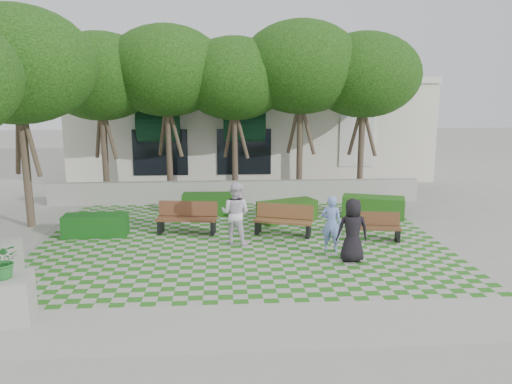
{
  "coord_description": "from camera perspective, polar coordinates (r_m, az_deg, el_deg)",
  "views": [
    {
      "loc": [
        -0.51,
        -13.72,
        4.54
      ],
      "look_at": [
        0.5,
        1.5,
        1.4
      ],
      "focal_mm": 35.0,
      "sensor_mm": 36.0,
      "label": 1
    }
  ],
  "objects": [
    {
      "name": "ground",
      "position": [
        14.46,
        -1.59,
        -6.67
      ],
      "size": [
        90.0,
        90.0,
        0.0
      ],
      "primitive_type": "plane",
      "color": "gray",
      "rests_on": "ground"
    },
    {
      "name": "person_white",
      "position": [
        14.85,
        -2.37,
        -2.44
      ],
      "size": [
        1.1,
        0.99,
        1.86
      ],
      "primitive_type": "imported",
      "rotation": [
        0.0,
        0.0,
        2.76
      ],
      "color": "white",
      "rests_on": "ground"
    },
    {
      "name": "sidewalk_west",
      "position": [
        16.79,
        -27.23,
        -5.36
      ],
      "size": [
        2.0,
        12.0,
        0.01
      ],
      "primitive_type": "cube",
      "color": "#9E9B93",
      "rests_on": "ground"
    },
    {
      "name": "planter_front",
      "position": [
        11.17,
        -26.59,
        -9.98
      ],
      "size": [
        1.06,
        1.06,
        1.62
      ],
      "rotation": [
        0.0,
        0.0,
        0.18
      ],
      "color": "#9E9B93",
      "rests_on": "ground"
    },
    {
      "name": "person_dark",
      "position": [
        13.56,
        10.97,
        -4.33
      ],
      "size": [
        0.85,
        0.56,
        1.72
      ],
      "primitive_type": "imported",
      "rotation": [
        0.0,
        0.0,
        3.12
      ],
      "color": "black",
      "rests_on": "ground"
    },
    {
      "name": "person_blue",
      "position": [
        14.34,
        8.61,
        -3.59
      ],
      "size": [
        0.69,
        0.59,
        1.61
      ],
      "primitive_type": "imported",
      "rotation": [
        0.0,
        0.0,
        2.74
      ],
      "color": "#7F98E8",
      "rests_on": "ground"
    },
    {
      "name": "hedge_west",
      "position": [
        16.55,
        -17.84,
        -3.63
      ],
      "size": [
        1.98,
        0.83,
        0.69
      ],
      "primitive_type": "cube",
      "rotation": [
        0.0,
        0.0,
        0.03
      ],
      "color": "#124515",
      "rests_on": "ground"
    },
    {
      "name": "tree_row",
      "position": [
        19.73,
        -7.94,
        13.38
      ],
      "size": [
        17.7,
        13.4,
        7.41
      ],
      "color": "#47382B",
      "rests_on": "ground"
    },
    {
      "name": "hedge_east",
      "position": [
        18.5,
        13.23,
        -1.68
      ],
      "size": [
        2.33,
        1.49,
        0.76
      ],
      "primitive_type": "cube",
      "rotation": [
        0.0,
        0.0,
        -0.31
      ],
      "color": "#1D5015",
      "rests_on": "ground"
    },
    {
      "name": "bench_east",
      "position": [
        15.73,
        13.29,
        -3.92
      ],
      "size": [
        1.68,
        0.78,
        0.85
      ],
      "rotation": [
        0.0,
        0.0,
        -0.15
      ],
      "color": "#54331D",
      "rests_on": "ground"
    },
    {
      "name": "lawn",
      "position": [
        15.41,
        -1.74,
        -5.48
      ],
      "size": [
        12.0,
        12.0,
        0.0
      ],
      "primitive_type": "plane",
      "color": "#2B721E",
      "rests_on": "ground"
    },
    {
      "name": "hedge_midright",
      "position": [
        17.57,
        3.58,
        -2.16
      ],
      "size": [
        2.21,
        1.53,
        0.72
      ],
      "primitive_type": "cube",
      "rotation": [
        0.0,
        0.0,
        0.39
      ],
      "color": "#1E4512",
      "rests_on": "ground"
    },
    {
      "name": "retaining_wall",
      "position": [
        20.34,
        -2.28,
        0.02
      ],
      "size": [
        15.0,
        0.36,
        0.9
      ],
      "primitive_type": "cube",
      "color": "#9E9B93",
      "rests_on": "ground"
    },
    {
      "name": "building",
      "position": [
        27.91,
        -0.83,
        7.47
      ],
      "size": [
        18.0,
        8.92,
        5.15
      ],
      "color": "silver",
      "rests_on": "ground"
    },
    {
      "name": "hedge_midleft",
      "position": [
        18.56,
        -5.03,
        -1.37
      ],
      "size": [
        2.2,
        0.94,
        0.76
      ],
      "primitive_type": "cube",
      "rotation": [
        0.0,
        0.0,
        -0.03
      ],
      "color": "#174712",
      "rests_on": "ground"
    },
    {
      "name": "bench_mid",
      "position": [
        15.87,
        3.17,
        -3.27
      ],
      "size": [
        1.93,
        1.16,
        0.96
      ],
      "rotation": [
        0.0,
        0.0,
        -0.32
      ],
      "color": "brown",
      "rests_on": "ground"
    },
    {
      "name": "bench_west",
      "position": [
        16.2,
        -7.87,
        -2.99
      ],
      "size": [
        1.98,
        0.88,
        1.0
      ],
      "rotation": [
        0.0,
        0.0,
        -0.13
      ],
      "color": "brown",
      "rests_on": "ground"
    },
    {
      "name": "sidewalk_south",
      "position": [
        10.11,
        -0.51,
        -15.01
      ],
      "size": [
        16.0,
        2.0,
        0.01
      ],
      "primitive_type": "cube",
      "color": "#9E9B93",
      "rests_on": "ground"
    }
  ]
}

